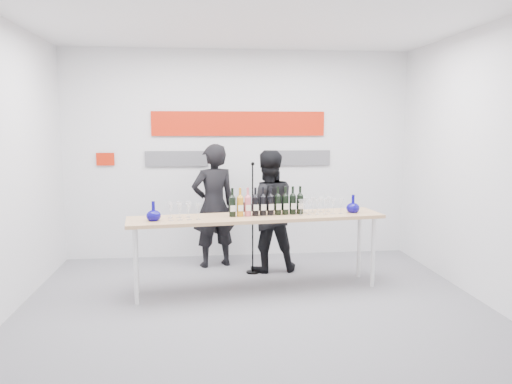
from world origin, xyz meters
TOP-DOWN VIEW (x-y plane):
  - ground at (0.00, 0.00)m, footprint 5.00×5.00m
  - back_wall at (0.00, 2.00)m, footprint 5.00×0.04m
  - signage at (-0.06, 1.97)m, footprint 3.38×0.02m
  - tasting_table at (0.09, 0.38)m, footprint 3.00×0.93m
  - wine_bottles at (0.20, 0.41)m, footprint 0.89×0.18m
  - decanter_left at (-1.07, 0.21)m, footprint 0.16×0.16m
  - decanter_right at (1.26, 0.48)m, footprint 0.16×0.16m
  - glasses_left at (-0.77, 0.27)m, footprint 0.38×0.25m
  - glasses_right at (0.82, 0.46)m, footprint 0.58×0.27m
  - presenter_left at (-0.39, 1.45)m, footprint 0.71×0.57m
  - presenter_right at (0.31, 1.17)m, footprint 0.82×0.66m
  - mic_stand at (0.10, 1.06)m, footprint 0.17×0.17m

SIDE VIEW (x-z plane):
  - ground at x=0.00m, z-range 0.00..0.00m
  - mic_stand at x=0.10m, z-range -0.29..1.18m
  - presenter_right at x=0.31m, z-range 0.00..1.61m
  - tasting_table at x=0.09m, z-range 0.38..1.26m
  - presenter_left at x=-0.39m, z-range 0.00..1.68m
  - glasses_left at x=-0.77m, z-range 0.89..1.07m
  - glasses_right at x=0.82m, z-range 0.89..1.07m
  - decanter_left at x=-1.07m, z-range 0.89..1.10m
  - decanter_right at x=1.26m, z-range 0.89..1.10m
  - wine_bottles at x=0.20m, z-range 0.89..1.22m
  - back_wall at x=0.00m, z-range 0.00..3.00m
  - signage at x=-0.06m, z-range 1.41..2.20m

